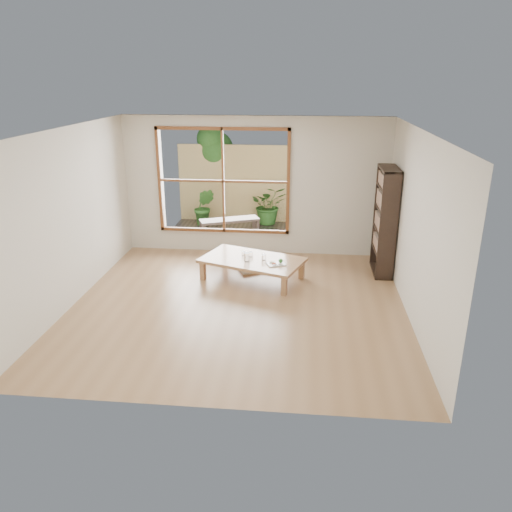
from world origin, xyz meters
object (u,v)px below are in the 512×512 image
Objects in this scene: low_table at (252,261)px; bookshelf at (385,221)px; food_tray at (277,263)px; garden_bench at (229,222)px.

bookshelf reaches higher than low_table.
food_tray is (0.43, -0.23, 0.06)m from low_table.
low_table is 1.47× the size of garden_bench.
low_table is at bearing 128.13° from food_tray.
bookshelf is at bearing -0.49° from food_tray.
bookshelf is at bearing -52.10° from garden_bench.
garden_bench is at bearing 128.13° from low_table.
food_tray is at bearing -7.87° from low_table.
low_table is at bearing -94.62° from garden_bench.
low_table is 0.49m from food_tray.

